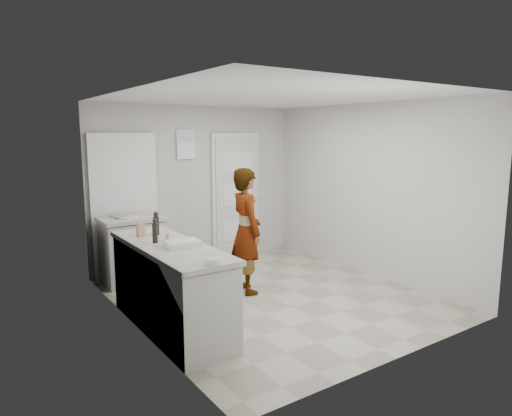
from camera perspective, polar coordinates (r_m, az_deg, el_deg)
ground at (r=5.97m, az=1.79°, el=-10.95°), size 4.00×4.00×0.00m
room_shell at (r=7.27m, az=-8.38°, el=0.94°), size 4.00×4.00×4.00m
main_counter at (r=4.98m, az=-10.60°, el=-10.06°), size 0.64×1.96×0.93m
side_counter at (r=6.62m, az=-15.15°, el=-5.37°), size 0.84×0.61×0.93m
person at (r=5.93m, az=-1.22°, el=-2.87°), size 0.49×0.66×1.64m
cake_mix_box at (r=5.27m, az=-14.23°, el=-2.59°), size 0.11×0.08×0.16m
spice_jar at (r=5.07m, az=-10.99°, el=-3.46°), size 0.05×0.05×0.07m
oil_cruet_a at (r=5.31m, az=-12.38°, el=-1.93°), size 0.07×0.07×0.27m
oil_cruet_b at (r=4.92m, az=-12.52°, el=-2.86°), size 0.06×0.06×0.26m
baking_dish at (r=4.73m, az=-9.20°, el=-4.43°), size 0.36×0.27×0.06m
egg_bowl at (r=4.06m, az=-5.42°, el=-6.64°), size 0.14×0.14×0.05m
papers at (r=6.55m, az=-15.99°, el=-1.07°), size 0.36×0.39×0.01m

